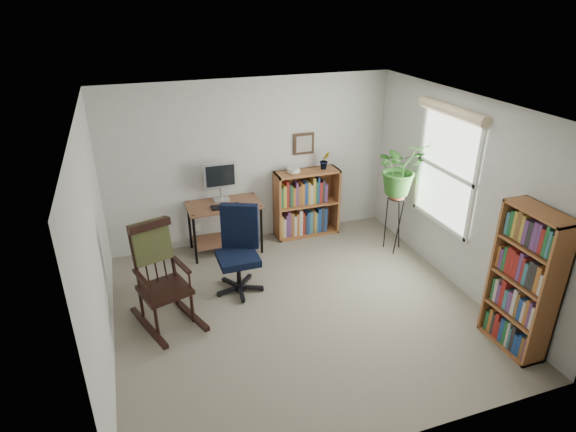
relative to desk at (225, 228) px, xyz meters
name	(u,v)px	position (x,y,z in m)	size (l,w,h in m)	color
floor	(299,309)	(0.50, -1.70, -0.37)	(4.20, 4.00, 0.00)	gray
ceiling	(301,108)	(0.50, -1.70, 2.03)	(4.20, 4.00, 0.00)	silver
wall_back	(252,162)	(0.50, 0.30, 0.83)	(4.20, 0.00, 2.40)	silver
wall_front	(395,328)	(0.50, -3.70, 0.83)	(4.20, 0.00, 2.40)	silver
wall_left	(95,249)	(-1.60, -1.70, 0.83)	(0.00, 4.00, 2.40)	silver
wall_right	(461,194)	(2.60, -1.70, 0.83)	(0.00, 4.00, 2.40)	silver
window	(446,171)	(2.56, -1.40, 1.03)	(0.12, 1.20, 1.50)	white
desk	(225,228)	(0.00, 0.00, 0.00)	(1.03, 0.56, 0.74)	brown
monitor	(220,182)	(0.00, 0.14, 0.65)	(0.46, 0.16, 0.56)	silver
keyboard	(226,206)	(0.00, -0.12, 0.38)	(0.40, 0.15, 0.03)	black
office_chair	(238,252)	(-0.07, -1.08, 0.19)	(0.61, 0.61, 1.11)	black
rocking_chair	(163,277)	(-1.00, -1.45, 0.24)	(0.63, 1.05, 1.22)	black
low_bookshelf	(307,203)	(1.30, 0.12, 0.15)	(0.98, 0.33, 1.03)	#975A31
tall_bookshelf	(524,282)	(2.42, -3.03, 0.42)	(0.30, 0.69, 1.58)	#975A31
plant_stand	(395,220)	(2.30, -0.77, 0.11)	(0.27, 0.27, 0.96)	black
spider_plant	(403,143)	(2.30, -0.77, 1.25)	(1.69, 1.88, 1.46)	#2F6924
potted_plant_small	(325,165)	(1.58, 0.13, 0.72)	(0.13, 0.24, 0.11)	#2F6924
framed_picture	(304,144)	(1.30, 0.27, 1.04)	(0.32, 0.04, 0.32)	black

